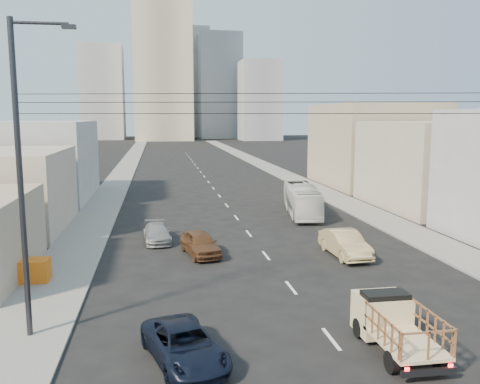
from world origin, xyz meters
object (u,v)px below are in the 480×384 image
object	(u,v)px
flatbed_pickup	(395,321)
sedan_grey	(157,233)
city_bus	(302,200)
crate_stack	(31,270)
streetlamp_left	(23,173)
navy_pickup	(185,345)
sedan_brown	(200,243)
sedan_tan	(345,244)

from	to	relation	value
flatbed_pickup	sedan_grey	bearing A→B (deg)	115.75
city_bus	crate_stack	xyz separation A→B (m)	(-18.80, -15.50, -0.65)
streetlamp_left	flatbed_pickup	bearing A→B (deg)	-13.58
navy_pickup	sedan_grey	distance (m)	17.57
navy_pickup	city_bus	distance (m)	27.76
navy_pickup	streetlamp_left	xyz separation A→B (m)	(-5.71, 2.98, 5.79)
sedan_brown	sedan_grey	bearing A→B (deg)	112.97
crate_stack	sedan_grey	bearing A→B (deg)	50.66
city_bus	sedan_grey	size ratio (longest dim) A/B	2.28
navy_pickup	sedan_brown	xyz separation A→B (m)	(1.70, 13.75, 0.10)
flatbed_pickup	streetlamp_left	bearing A→B (deg)	166.42
city_bus	sedan_grey	distance (m)	14.64
city_bus	crate_stack	bearing A→B (deg)	-131.90
sedan_brown	streetlamp_left	world-z (taller)	streetlamp_left
sedan_brown	sedan_tan	world-z (taller)	sedan_tan
flatbed_pickup	sedan_tan	distance (m)	12.62
flatbed_pickup	sedan_tan	bearing A→B (deg)	77.33
streetlamp_left	crate_stack	world-z (taller)	streetlamp_left
navy_pickup	sedan_grey	bearing A→B (deg)	77.31
flatbed_pickup	streetlamp_left	size ratio (longest dim) A/B	0.37
navy_pickup	sedan_brown	size ratio (longest dim) A/B	1.06
city_bus	flatbed_pickup	bearing A→B (deg)	-89.95
sedan_tan	streetlamp_left	world-z (taller)	streetlamp_left
navy_pickup	sedan_grey	world-z (taller)	navy_pickup
sedan_grey	crate_stack	size ratio (longest dim) A/B	2.34
sedan_tan	crate_stack	distance (m)	17.88
city_bus	streetlamp_left	world-z (taller)	streetlamp_left
flatbed_pickup	sedan_brown	bearing A→B (deg)	113.01
navy_pickup	streetlamp_left	distance (m)	8.66
crate_stack	sedan_brown	bearing A→B (deg)	23.85
streetlamp_left	sedan_grey	bearing A→B (deg)	71.86
flatbed_pickup	navy_pickup	size ratio (longest dim) A/B	0.95
navy_pickup	sedan_brown	distance (m)	13.86
flatbed_pickup	sedan_tan	xyz separation A→B (m)	(2.77, 12.31, -0.30)
sedan_grey	streetlamp_left	size ratio (longest dim) A/B	0.35
city_bus	streetlamp_left	xyz separation A→B (m)	(-17.20, -22.28, 5.10)
flatbed_pickup	navy_pickup	distance (m)	7.66
flatbed_pickup	sedan_brown	size ratio (longest dim) A/B	1.01
sedan_tan	sedan_grey	bearing A→B (deg)	151.26
city_bus	sedan_tan	world-z (taller)	city_bus
sedan_tan	flatbed_pickup	bearing A→B (deg)	-105.61
streetlamp_left	crate_stack	bearing A→B (deg)	103.31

